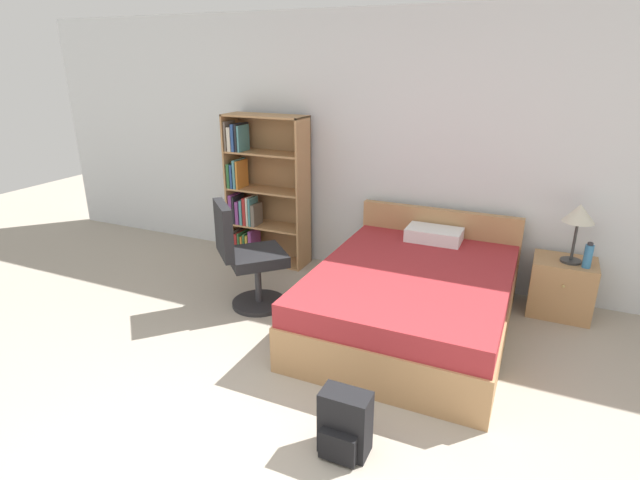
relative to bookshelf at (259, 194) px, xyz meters
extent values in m
cube|color=silver|center=(1.56, 0.26, 0.55)|extent=(9.00, 0.06, 2.60)
cube|color=#AD7F51|center=(-0.32, -0.01, 0.05)|extent=(0.02, 0.33, 1.60)
cube|color=#AD7F51|center=(0.55, -0.01, 0.05)|extent=(0.02, 0.33, 1.60)
cube|color=#936C45|center=(0.12, 0.15, 0.05)|extent=(0.89, 0.01, 1.60)
cube|color=#AD7F51|center=(0.12, -0.01, -0.74)|extent=(0.85, 0.31, 0.02)
cube|color=#665B51|center=(-0.28, -0.05, -0.58)|extent=(0.03, 0.22, 0.30)
cube|color=maroon|center=(-0.23, -0.05, -0.59)|extent=(0.03, 0.23, 0.28)
cube|color=#2D6638|center=(-0.20, -0.05, -0.58)|extent=(0.02, 0.22, 0.29)
cube|color=orange|center=(-0.16, -0.06, -0.60)|extent=(0.02, 0.19, 0.26)
cube|color=#2D6638|center=(-0.13, -0.05, -0.58)|extent=(0.02, 0.22, 0.29)
cube|color=gold|center=(-0.09, -0.05, -0.59)|extent=(0.03, 0.22, 0.28)
cube|color=#7A387F|center=(-0.05, -0.05, -0.56)|extent=(0.04, 0.21, 0.34)
cube|color=#AD7F51|center=(0.12, -0.01, -0.34)|extent=(0.85, 0.31, 0.02)
cube|color=#7A387F|center=(-0.28, -0.03, -0.17)|extent=(0.04, 0.26, 0.32)
cube|color=black|center=(-0.24, -0.04, -0.18)|extent=(0.02, 0.23, 0.31)
cube|color=#7A387F|center=(-0.20, -0.03, -0.20)|extent=(0.04, 0.25, 0.26)
cube|color=teal|center=(-0.15, -0.07, -0.19)|extent=(0.03, 0.18, 0.28)
cube|color=maroon|center=(-0.10, -0.07, -0.18)|extent=(0.04, 0.19, 0.31)
cube|color=beige|center=(-0.07, -0.04, -0.17)|extent=(0.02, 0.24, 0.32)
cube|color=teal|center=(-0.03, -0.07, -0.17)|extent=(0.02, 0.18, 0.31)
cube|color=#665B51|center=(0.01, -0.07, -0.21)|extent=(0.04, 0.19, 0.24)
cube|color=#AD7F51|center=(0.12, -0.01, 0.06)|extent=(0.85, 0.31, 0.02)
cube|color=#2D6638|center=(-0.28, -0.04, 0.20)|extent=(0.03, 0.25, 0.26)
cube|color=navy|center=(-0.24, -0.06, 0.20)|extent=(0.02, 0.20, 0.26)
cube|color=teal|center=(-0.20, -0.05, 0.23)|extent=(0.03, 0.23, 0.31)
cube|color=orange|center=(-0.17, -0.05, 0.22)|extent=(0.02, 0.22, 0.30)
cube|color=#AD7F51|center=(0.12, -0.01, 0.46)|extent=(0.85, 0.31, 0.02)
cube|color=#665B51|center=(-0.29, -0.06, 0.63)|extent=(0.02, 0.19, 0.31)
cube|color=beige|center=(-0.24, -0.06, 0.60)|extent=(0.04, 0.20, 0.25)
cube|color=navy|center=(-0.20, -0.07, 0.61)|extent=(0.03, 0.19, 0.28)
cube|color=black|center=(-0.15, -0.04, 0.62)|extent=(0.02, 0.25, 0.29)
cube|color=teal|center=(-0.12, -0.05, 0.61)|extent=(0.02, 0.21, 0.27)
cube|color=#AD7F51|center=(0.12, -0.01, 0.84)|extent=(0.89, 0.33, 0.02)
cube|color=#AD7F51|center=(1.95, -0.86, -0.57)|extent=(1.52, 2.01, 0.36)
cube|color=maroon|center=(1.95, -0.86, -0.30)|extent=(1.49, 1.97, 0.18)
cube|color=#AD7F51|center=(1.95, 0.11, -0.35)|extent=(1.52, 0.08, 0.79)
cube|color=white|center=(1.95, -0.10, -0.15)|extent=(0.50, 0.30, 0.12)
cylinder|color=#232326|center=(0.57, -1.00, -0.73)|extent=(0.49, 0.49, 0.04)
cylinder|color=#333338|center=(0.57, -1.00, -0.52)|extent=(0.06, 0.06, 0.39)
cube|color=black|center=(0.57, -1.00, -0.27)|extent=(0.68, 0.68, 0.10)
cube|color=black|center=(0.37, -1.20, 0.01)|extent=(0.37, 0.37, 0.47)
cube|color=#AD7F51|center=(3.08, -0.02, -0.50)|extent=(0.52, 0.41, 0.51)
sphere|color=tan|center=(3.08, -0.24, -0.39)|extent=(0.02, 0.02, 0.02)
cylinder|color=#333333|center=(3.12, -0.05, -0.23)|extent=(0.17, 0.17, 0.02)
cylinder|color=#333333|center=(3.12, -0.05, -0.05)|extent=(0.02, 0.02, 0.34)
cone|color=beige|center=(3.12, -0.05, 0.19)|extent=(0.26, 0.26, 0.15)
cylinder|color=teal|center=(3.23, -0.13, -0.14)|extent=(0.07, 0.07, 0.20)
cylinder|color=#2D2D33|center=(3.23, -0.13, -0.03)|extent=(0.04, 0.04, 0.02)
cube|color=black|center=(1.97, -2.36, -0.55)|extent=(0.29, 0.16, 0.39)
cube|color=black|center=(1.97, -2.47, -0.64)|extent=(0.22, 0.06, 0.18)
camera|label=1|loc=(2.79, -4.52, 1.40)|focal=28.00mm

